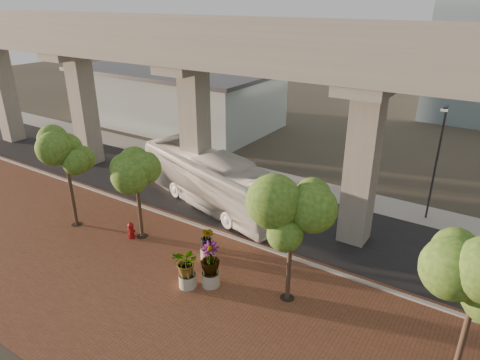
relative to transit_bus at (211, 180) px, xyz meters
The scene contains 18 objects.
ground 4.61m from the transit_bus, 16.17° to the right, with size 160.00×160.00×0.00m, color #333025.
brick_plaza 10.20m from the transit_bus, 66.16° to the right, with size 70.00×13.00×0.06m, color brown.
asphalt_road 4.52m from the transit_bus, 11.49° to the left, with size 90.00×8.00×0.04m, color black.
curb_strip 5.45m from the transit_bus, 38.07° to the right, with size 70.00×0.25×0.16m, color #A09C95.
far_sidewalk 7.73m from the transit_bus, 57.33° to the left, with size 90.00×3.00×0.06m, color #A09C95.
transit_viaduct 6.84m from the transit_bus, 11.49° to the left, with size 72.00×5.60×12.40m.
station_pavilion 21.81m from the transit_bus, 137.09° to the left, with size 23.00×13.00×6.30m.
transit_bus is the anchor object (origin of this frame).
fire_hydrant 6.74m from the transit_bus, 101.14° to the right, with size 0.52×0.47×1.04m.
planter_front 9.55m from the transit_bus, 60.79° to the right, with size 1.98×1.98×2.17m.
planter_right 9.42m from the transit_bus, 53.84° to the right, with size 2.29×2.29×2.45m.
planter_left 7.02m from the transit_bus, 55.27° to the right, with size 1.84×1.84×2.02m.
street_tree_far_west 9.58m from the transit_bus, 126.75° to the right, with size 3.61×3.61×6.49m.
street_tree_near_west 6.70m from the transit_bus, 97.92° to the right, with size 3.26×3.26×6.09m.
street_tree_near_east 11.64m from the transit_bus, 34.53° to the right, with size 3.84×3.84×6.39m.
street_tree_far_east 18.59m from the transit_bus, 23.50° to the right, with size 3.73×3.73×6.47m.
streetlamp_west 8.42m from the transit_bus, 139.38° to the left, with size 0.44×1.28×8.81m.
streetlamp_east 14.69m from the transit_bus, 24.06° to the left, with size 0.38×1.11×7.64m.
Camera 1 is at (12.53, -20.60, 13.55)m, focal length 32.00 mm.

